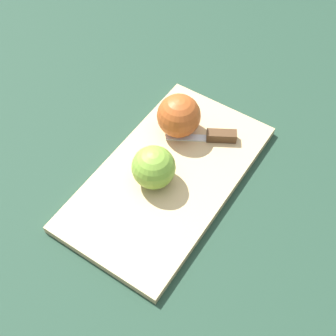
% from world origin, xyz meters
% --- Properties ---
extents(ground_plane, '(4.00, 4.00, 0.00)m').
position_xyz_m(ground_plane, '(0.00, 0.00, 0.00)').
color(ground_plane, '#1E3828').
extents(cutting_board, '(0.45, 0.26, 0.02)m').
position_xyz_m(cutting_board, '(0.00, 0.00, 0.01)').
color(cutting_board, tan).
rests_on(cutting_board, ground_plane).
extents(apple_half_left, '(0.08, 0.08, 0.08)m').
position_xyz_m(apple_half_left, '(-0.03, 0.02, 0.06)').
color(apple_half_left, olive).
rests_on(apple_half_left, cutting_board).
extents(apple_half_right, '(0.09, 0.09, 0.09)m').
position_xyz_m(apple_half_right, '(0.11, 0.04, 0.06)').
color(apple_half_right, '#AD4C1E').
rests_on(apple_half_right, cutting_board).
extents(knife, '(0.08, 0.13, 0.02)m').
position_xyz_m(knife, '(0.12, -0.04, 0.03)').
color(knife, silver).
rests_on(knife, cutting_board).
extents(apple_slice, '(0.05, 0.05, 0.01)m').
position_xyz_m(apple_slice, '(0.14, 0.07, 0.02)').
color(apple_slice, beige).
rests_on(apple_slice, cutting_board).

